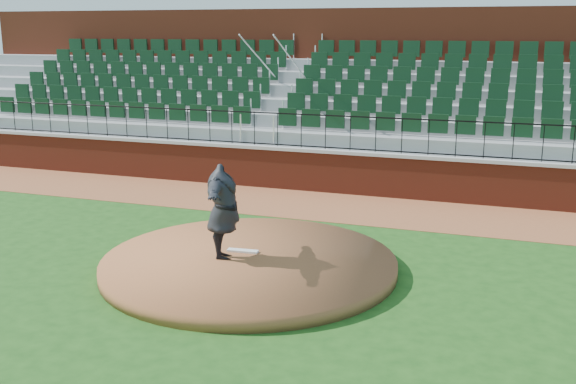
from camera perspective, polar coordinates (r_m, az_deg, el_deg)
name	(u,v)px	position (r m, az deg, el deg)	size (l,w,h in m)	color
ground	(264,271)	(13.76, -2.08, -6.66)	(90.00, 90.00, 0.00)	#1A4714
warning_track	(335,206)	(18.66, 3.96, -1.20)	(34.00, 3.20, 0.01)	brown
field_wall	(349,174)	(20.03, 5.21, 1.55)	(34.00, 0.35, 1.20)	maroon
wall_cap	(350,152)	(19.91, 5.25, 3.38)	(34.00, 0.45, 0.10)	#B7B7B7
wall_railing	(350,134)	(19.82, 5.29, 4.94)	(34.00, 0.05, 1.00)	black
seating_stands	(371,106)	(22.38, 7.04, 7.18)	(34.00, 5.10, 4.60)	gray
concourse_wall	(388,86)	(25.07, 8.46, 8.85)	(34.00, 0.50, 5.50)	maroon
pitchers_mound	(249,264)	(13.79, -3.29, -6.09)	(5.97, 5.97, 0.25)	brown
pitching_rubber	(243,251)	(14.12, -3.84, -4.98)	(0.65, 0.16, 0.04)	white
pitcher	(223,211)	(13.52, -5.51, -1.65)	(2.39, 0.65, 1.95)	black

